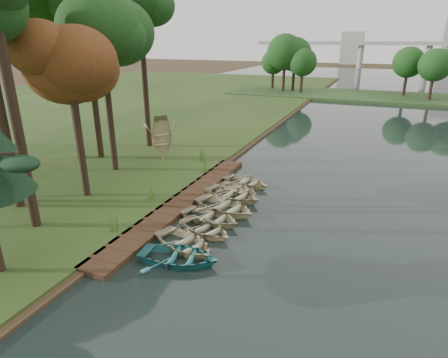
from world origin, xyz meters
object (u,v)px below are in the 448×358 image
at_px(rowboat_0, 178,255).
at_px(rowboat_2, 206,227).
at_px(boardwalk, 183,202).
at_px(rowboat_1, 185,242).
at_px(stored_rowboat, 162,155).

bearing_deg(rowboat_0, rowboat_2, -7.18).
height_order(boardwalk, rowboat_0, rowboat_0).
height_order(rowboat_1, rowboat_2, rowboat_1).
xyz_separation_m(rowboat_1, stored_rowboat, (-7.85, 10.88, 0.25)).
height_order(rowboat_0, rowboat_2, rowboat_0).
height_order(rowboat_0, rowboat_1, rowboat_0).
bearing_deg(boardwalk, rowboat_1, -60.46).
distance_m(rowboat_1, rowboat_2, 1.77).
relative_size(boardwalk, rowboat_2, 5.11).
bearing_deg(stored_rowboat, boardwalk, -97.71).
bearing_deg(rowboat_0, rowboat_1, 6.54).
relative_size(rowboat_1, rowboat_2, 1.11).
xyz_separation_m(rowboat_1, rowboat_2, (0.24, 1.75, -0.04)).
distance_m(rowboat_1, stored_rowboat, 13.42).
xyz_separation_m(rowboat_2, stored_rowboat, (-8.09, 9.13, 0.29)).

